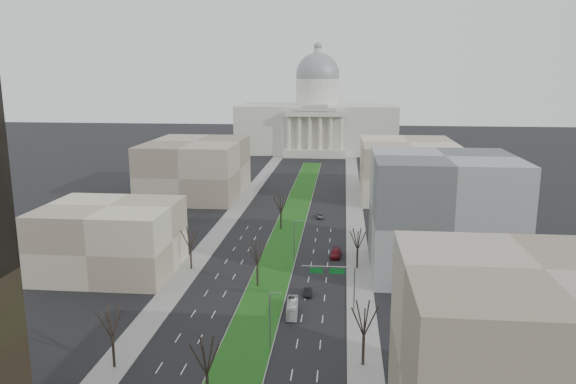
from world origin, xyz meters
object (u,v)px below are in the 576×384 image
Objects in this scene: car_black at (308,291)px; box_van at (292,308)px; car_red at (336,254)px; car_grey_far at (320,216)px.

car_black is 0.53× the size of box_van.
car_red is at bearing 73.76° from car_black.
car_red is 1.23× the size of car_grey_far.
box_van is (-1.91, -64.57, 0.44)m from car_grey_far.
car_red is at bearing 74.44° from box_van.
car_black is at bearing 73.23° from box_van.
car_red is 0.72× the size of box_van.
car_black is 22.79m from car_red.
car_black is 0.90× the size of car_grey_far.
car_grey_far is at bearing 85.31° from box_van.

